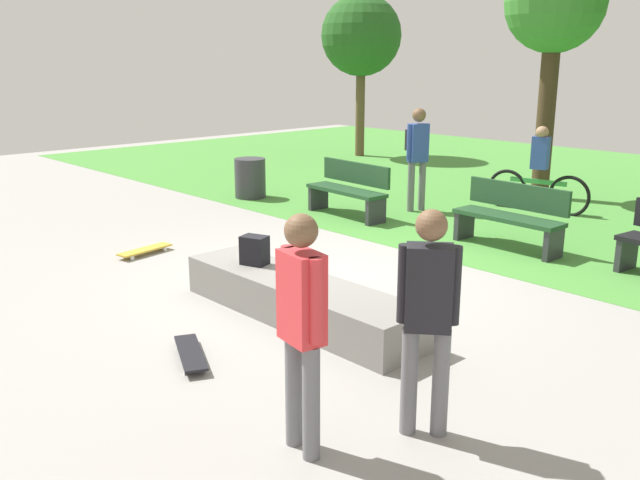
% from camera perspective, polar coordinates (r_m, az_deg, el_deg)
% --- Properties ---
extents(ground_plane, '(28.00, 28.00, 0.00)m').
position_cam_1_polar(ground_plane, '(8.43, 0.50, -3.20)').
color(ground_plane, gray).
extents(grass_lawn, '(26.60, 12.33, 0.01)m').
position_cam_1_polar(grass_lawn, '(14.80, 23.09, 3.55)').
color(grass_lawn, '#478C38').
rests_on(grass_lawn, ground_plane).
extents(concrete_ledge, '(3.00, 0.71, 0.42)m').
position_cam_1_polar(concrete_ledge, '(7.11, -1.83, -4.93)').
color(concrete_ledge, gray).
rests_on(concrete_ledge, ground_plane).
extents(backpack_on_ledge, '(0.33, 0.29, 0.32)m').
position_cam_1_polar(backpack_on_ledge, '(7.56, -5.46, -0.85)').
color(backpack_on_ledge, black).
rests_on(backpack_on_ledge, concrete_ledge).
extents(skater_performing_trick, '(0.37, 0.36, 1.66)m').
position_cam_1_polar(skater_performing_trick, '(4.79, 8.96, -5.56)').
color(skater_performing_trick, slate).
rests_on(skater_performing_trick, ground_plane).
extents(skater_watching, '(0.43, 0.25, 1.68)m').
position_cam_1_polar(skater_watching, '(4.52, -1.53, -6.47)').
color(skater_watching, slate).
rests_on(skater_watching, ground_plane).
extents(skateboard_by_ledge, '(0.81, 0.52, 0.08)m').
position_cam_1_polar(skateboard_by_ledge, '(6.33, -10.71, -9.21)').
color(skateboard_by_ledge, black).
rests_on(skateboard_by_ledge, ground_plane).
extents(skateboard_spare, '(0.33, 0.82, 0.08)m').
position_cam_1_polar(skateboard_spare, '(9.73, -14.34, -0.80)').
color(skateboard_spare, gold).
rests_on(skateboard_spare, ground_plane).
extents(park_bench_far_left, '(1.63, 0.57, 0.91)m').
position_cam_1_polar(park_bench_far_left, '(11.64, 2.43, 4.32)').
color(park_bench_far_left, '#1E4223').
rests_on(park_bench_far_left, ground_plane).
extents(park_bench_near_lamppost, '(1.62, 0.53, 0.91)m').
position_cam_1_polar(park_bench_near_lamppost, '(10.02, 15.57, 2.03)').
color(park_bench_near_lamppost, '#1E4223').
rests_on(park_bench_near_lamppost, ground_plane).
extents(tree_broad_elm, '(1.81, 1.81, 4.50)m').
position_cam_1_polar(tree_broad_elm, '(13.77, 18.94, 17.75)').
color(tree_broad_elm, '#42301E').
rests_on(tree_broad_elm, grass_lawn).
extents(tree_slender_maple, '(2.12, 2.12, 4.25)m').
position_cam_1_polar(tree_slender_maple, '(18.90, 3.45, 16.54)').
color(tree_slender_maple, brown).
rests_on(tree_slender_maple, grass_lawn).
extents(trash_bin, '(0.59, 0.59, 0.76)m').
position_cam_1_polar(trash_bin, '(13.29, -5.82, 5.14)').
color(trash_bin, '#333338').
rests_on(trash_bin, ground_plane).
extents(pedestrian_with_backpack, '(0.42, 0.41, 1.79)m').
position_cam_1_polar(pedestrian_with_backpack, '(12.08, 8.08, 7.46)').
color(pedestrian_with_backpack, slate).
rests_on(pedestrian_with_backpack, ground_plane).
extents(cyclist_on_bicycle, '(1.80, 0.39, 1.52)m').
position_cam_1_polar(cyclist_on_bicycle, '(12.56, 17.70, 5.11)').
color(cyclist_on_bicycle, black).
rests_on(cyclist_on_bicycle, ground_plane).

